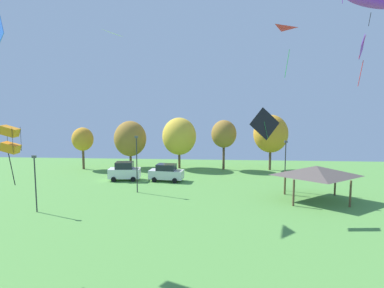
{
  "coord_description": "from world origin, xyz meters",
  "views": [
    {
      "loc": [
        2.25,
        -0.16,
        9.85
      ],
      "look_at": [
        1.09,
        15.5,
        8.01
      ],
      "focal_mm": 32.0,
      "sensor_mm": 36.0,
      "label": 1
    }
  ],
  "objects_px": {
    "kite_flying_4": "(362,49)",
    "treeline_tree_0": "(83,139)",
    "kite_flying_5": "(248,6)",
    "treeline_tree_1": "(130,139)",
    "kite_flying_0": "(124,46)",
    "kite_flying_6": "(298,39)",
    "light_post_2": "(137,161)",
    "treeline_tree_4": "(271,134)",
    "parked_car_leftmost": "(125,171)",
    "treeline_tree_2": "(179,136)",
    "light_post_1": "(35,180)",
    "kite_flying_3": "(265,124)",
    "parked_car_second_from_left": "(166,173)",
    "kite_flying_7": "(10,140)",
    "treeline_tree_3": "(224,134)",
    "light_post_0": "(285,162)",
    "park_pavilion": "(316,171)",
    "kite_flying_2": "(371,1)"
  },
  "relations": [
    {
      "from": "kite_flying_4",
      "to": "treeline_tree_0",
      "type": "relative_size",
      "value": 0.68
    },
    {
      "from": "kite_flying_5",
      "to": "treeline_tree_1",
      "type": "distance_m",
      "value": 32.03
    },
    {
      "from": "kite_flying_4",
      "to": "treeline_tree_0",
      "type": "distance_m",
      "value": 39.07
    },
    {
      "from": "kite_flying_0",
      "to": "kite_flying_6",
      "type": "xyz_separation_m",
      "value": [
        16.37,
        2.44,
        0.88
      ]
    },
    {
      "from": "kite_flying_5",
      "to": "light_post_2",
      "type": "height_order",
      "value": "kite_flying_5"
    },
    {
      "from": "light_post_2",
      "to": "treeline_tree_4",
      "type": "height_order",
      "value": "treeline_tree_4"
    },
    {
      "from": "kite_flying_0",
      "to": "parked_car_leftmost",
      "type": "relative_size",
      "value": 0.63
    },
    {
      "from": "treeline_tree_2",
      "to": "kite_flying_0",
      "type": "bearing_deg",
      "value": -98.49
    },
    {
      "from": "light_post_1",
      "to": "treeline_tree_4",
      "type": "bearing_deg",
      "value": 42.06
    },
    {
      "from": "kite_flying_3",
      "to": "treeline_tree_4",
      "type": "distance_m",
      "value": 21.74
    },
    {
      "from": "parked_car_leftmost",
      "to": "parked_car_second_from_left",
      "type": "xyz_separation_m",
      "value": [
        5.48,
        -0.1,
        -0.08
      ]
    },
    {
      "from": "kite_flying_5",
      "to": "kite_flying_7",
      "type": "distance_m",
      "value": 18.68
    },
    {
      "from": "light_post_2",
      "to": "treeline_tree_3",
      "type": "relative_size",
      "value": 0.85
    },
    {
      "from": "light_post_1",
      "to": "light_post_2",
      "type": "bearing_deg",
      "value": 44.98
    },
    {
      "from": "parked_car_leftmost",
      "to": "treeline_tree_3",
      "type": "bearing_deg",
      "value": 27.78
    },
    {
      "from": "kite_flying_7",
      "to": "treeline_tree_3",
      "type": "distance_m",
      "value": 34.98
    },
    {
      "from": "kite_flying_5",
      "to": "parked_car_second_from_left",
      "type": "xyz_separation_m",
      "value": [
        -8.69,
        16.1,
        -16.0
      ]
    },
    {
      "from": "kite_flying_4",
      "to": "treeline_tree_3",
      "type": "height_order",
      "value": "kite_flying_4"
    },
    {
      "from": "kite_flying_7",
      "to": "light_post_0",
      "type": "xyz_separation_m",
      "value": [
        19.73,
        19.95,
        -4.52
      ]
    },
    {
      "from": "treeline_tree_2",
      "to": "kite_flying_4",
      "type": "bearing_deg",
      "value": -50.57
    },
    {
      "from": "treeline_tree_3",
      "to": "treeline_tree_2",
      "type": "bearing_deg",
      "value": 176.28
    },
    {
      "from": "treeline_tree_4",
      "to": "treeline_tree_1",
      "type": "bearing_deg",
      "value": 179.1
    },
    {
      "from": "kite_flying_4",
      "to": "park_pavilion",
      "type": "xyz_separation_m",
      "value": [
        -1.86,
        4.98,
        -11.34
      ]
    },
    {
      "from": "parked_car_second_from_left",
      "to": "parked_car_leftmost",
      "type": "bearing_deg",
      "value": -174.03
    },
    {
      "from": "treeline_tree_4",
      "to": "treeline_tree_3",
      "type": "bearing_deg",
      "value": -179.74
    },
    {
      "from": "kite_flying_3",
      "to": "treeline_tree_0",
      "type": "relative_size",
      "value": 0.45
    },
    {
      "from": "parked_car_second_from_left",
      "to": "treeline_tree_2",
      "type": "relative_size",
      "value": 0.58
    },
    {
      "from": "kite_flying_0",
      "to": "light_post_0",
      "type": "bearing_deg",
      "value": 22.25
    },
    {
      "from": "kite_flying_5",
      "to": "light_post_2",
      "type": "xyz_separation_m",
      "value": [
        -11.09,
        10.22,
        -13.51
      ]
    },
    {
      "from": "light_post_2",
      "to": "treeline_tree_3",
      "type": "distance_m",
      "value": 17.56
    },
    {
      "from": "kite_flying_3",
      "to": "light_post_1",
      "type": "bearing_deg",
      "value": -177.85
    },
    {
      "from": "kite_flying_5",
      "to": "kite_flying_7",
      "type": "bearing_deg",
      "value": -151.41
    },
    {
      "from": "kite_flying_0",
      "to": "kite_flying_5",
      "type": "xyz_separation_m",
      "value": [
        10.92,
        -5.48,
        1.86
      ]
    },
    {
      "from": "treeline_tree_3",
      "to": "light_post_0",
      "type": "bearing_deg",
      "value": -61.62
    },
    {
      "from": "kite_flying_5",
      "to": "treeline_tree_4",
      "type": "xyz_separation_m",
      "value": [
        5.72,
        24.65,
        -11.64
      ]
    },
    {
      "from": "kite_flying_0",
      "to": "kite_flying_4",
      "type": "xyz_separation_m",
      "value": [
        20.67,
        -2.0,
        -0.81
      ]
    },
    {
      "from": "kite_flying_3",
      "to": "treeline_tree_1",
      "type": "relative_size",
      "value": 0.39
    },
    {
      "from": "treeline_tree_1",
      "to": "treeline_tree_3",
      "type": "bearing_deg",
      "value": -1.46
    },
    {
      "from": "kite_flying_7",
      "to": "parked_car_second_from_left",
      "type": "xyz_separation_m",
      "value": [
        5.54,
        23.86,
        -6.7
      ]
    },
    {
      "from": "kite_flying_0",
      "to": "kite_flying_3",
      "type": "relative_size",
      "value": 0.92
    },
    {
      "from": "parked_car_second_from_left",
      "to": "treeline_tree_4",
      "type": "height_order",
      "value": "treeline_tree_4"
    },
    {
      "from": "kite_flying_6",
      "to": "parked_car_leftmost",
      "type": "xyz_separation_m",
      "value": [
        -19.62,
        8.28,
        -14.94
      ]
    },
    {
      "from": "kite_flying_6",
      "to": "kite_flying_7",
      "type": "xyz_separation_m",
      "value": [
        -19.68,
        -15.67,
        -8.32
      ]
    },
    {
      "from": "kite_flying_3",
      "to": "parked_car_leftmost",
      "type": "relative_size",
      "value": 0.68
    },
    {
      "from": "kite_flying_7",
      "to": "park_pavilion",
      "type": "bearing_deg",
      "value": 36.24
    },
    {
      "from": "kite_flying_6",
      "to": "treeline_tree_4",
      "type": "height_order",
      "value": "kite_flying_6"
    },
    {
      "from": "kite_flying_5",
      "to": "kite_flying_6",
      "type": "xyz_separation_m",
      "value": [
        5.45,
        7.92,
        -0.98
      ]
    },
    {
      "from": "parked_car_second_from_left",
      "to": "kite_flying_0",
      "type": "bearing_deg",
      "value": -94.88
    },
    {
      "from": "kite_flying_2",
      "to": "light_post_2",
      "type": "height_order",
      "value": "kite_flying_2"
    },
    {
      "from": "kite_flying_2",
      "to": "kite_flying_5",
      "type": "relative_size",
      "value": 2.14
    }
  ]
}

